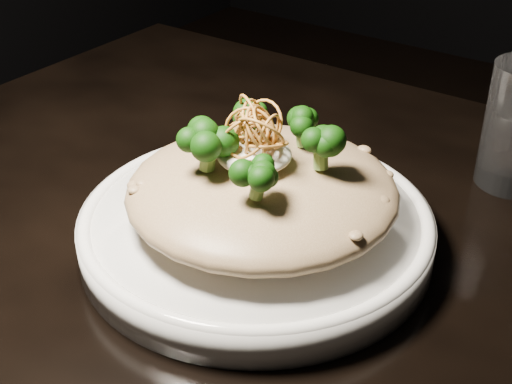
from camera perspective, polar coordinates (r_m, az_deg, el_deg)
table at (r=0.68m, az=4.90°, el=-10.90°), size 1.10×0.80×0.75m
plate at (r=0.64m, az=0.00°, el=-2.98°), size 0.31×0.31×0.03m
risotto at (r=0.61m, az=0.51°, el=0.15°), size 0.24×0.24×0.05m
broccoli at (r=0.59m, az=0.54°, el=4.28°), size 0.13×0.13×0.05m
cheese at (r=0.59m, az=-0.14°, el=3.00°), size 0.06×0.06×0.02m
shallots at (r=0.59m, az=0.42°, el=5.51°), size 0.06×0.06×0.04m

